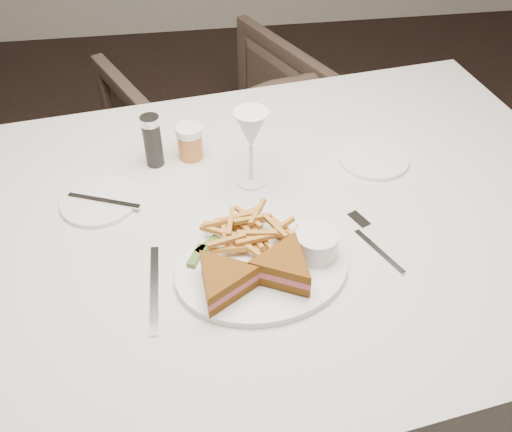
{
  "coord_description": "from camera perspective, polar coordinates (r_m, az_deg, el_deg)",
  "views": [
    {
      "loc": [
        0.21,
        -0.92,
        1.53
      ],
      "look_at": [
        0.33,
        -0.13,
        0.8
      ],
      "focal_mm": 40.0,
      "sensor_mm": 36.0,
      "label": 1
    }
  ],
  "objects": [
    {
      "name": "ground",
      "position": [
        1.8,
        -11.56,
        -17.38
      ],
      "size": [
        5.0,
        5.0,
        0.0
      ],
      "primitive_type": "plane",
      "color": "black",
      "rests_on": "ground"
    },
    {
      "name": "table_setting",
      "position": [
        1.09,
        -0.58,
        -0.77
      ],
      "size": [
        0.77,
        0.55,
        0.18
      ],
      "color": "white",
      "rests_on": "table"
    },
    {
      "name": "table",
      "position": [
        1.44,
        -0.29,
        -11.27
      ],
      "size": [
        1.62,
        1.19,
        0.75
      ],
      "primitive_type": "cube",
      "rotation": [
        0.0,
        0.0,
        0.13
      ],
      "color": "silver",
      "rests_on": "ground"
    },
    {
      "name": "chair_far",
      "position": [
        2.16,
        -3.78,
        8.63
      ],
      "size": [
        0.85,
        0.83,
        0.68
      ],
      "primitive_type": "imported",
      "rotation": [
        0.0,
        0.0,
        3.58
      ],
      "color": "#44342A",
      "rests_on": "ground"
    }
  ]
}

